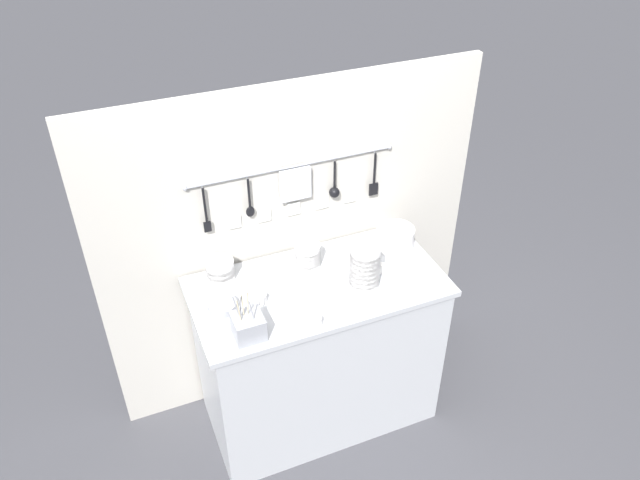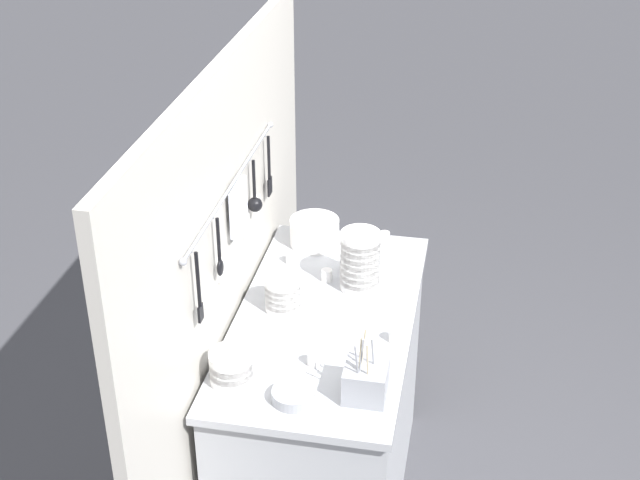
% 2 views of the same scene
% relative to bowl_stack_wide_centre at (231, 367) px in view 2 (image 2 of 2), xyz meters
% --- Properties ---
extents(counter, '(1.26, 0.64, 0.96)m').
position_rel_bowl_stack_wide_centre_xyz_m(counter, '(0.43, -0.23, -0.53)').
color(counter, '#ADAFB5').
rests_on(counter, ground).
extents(back_wall, '(2.06, 0.09, 1.88)m').
position_rel_bowl_stack_wide_centre_xyz_m(back_wall, '(0.43, 0.12, -0.07)').
color(back_wall, '#BCB7AD').
rests_on(back_wall, ground).
extents(bowl_stack_wide_centre, '(0.14, 0.14, 0.11)m').
position_rel_bowl_stack_wide_centre_xyz_m(bowl_stack_wide_centre, '(0.00, 0.00, 0.00)').
color(bowl_stack_wide_centre, white).
rests_on(bowl_stack_wide_centre, counter).
extents(bowl_stack_tall_left, '(0.15, 0.15, 0.24)m').
position_rel_bowl_stack_wide_centre_xyz_m(bowl_stack_tall_left, '(0.64, -0.32, 0.06)').
color(bowl_stack_tall_left, white).
rests_on(bowl_stack_tall_left, counter).
extents(bowl_stack_back_corner, '(0.13, 0.13, 0.13)m').
position_rel_bowl_stack_wide_centre_xyz_m(bowl_stack_back_corner, '(0.44, -0.07, 0.01)').
color(bowl_stack_back_corner, white).
rests_on(bowl_stack_back_corner, counter).
extents(plate_stack, '(0.20, 0.20, 0.11)m').
position_rel_bowl_stack_wide_centre_xyz_m(plate_stack, '(0.93, -0.09, -0.00)').
color(plate_stack, white).
rests_on(plate_stack, counter).
extents(steel_mixing_bowl, '(0.14, 0.14, 0.04)m').
position_rel_bowl_stack_wide_centre_xyz_m(steel_mixing_bowl, '(-0.05, -0.22, -0.04)').
color(steel_mixing_bowl, '#93969E').
rests_on(steel_mixing_bowl, counter).
extents(cutlery_caddy, '(0.14, 0.14, 0.25)m').
position_rel_bowl_stack_wide_centre_xyz_m(cutlery_caddy, '(0.01, -0.44, 0.00)').
color(cutlery_caddy, '#93969E').
rests_on(cutlery_caddy, counter).
extents(cup_front_left, '(0.04, 0.04, 0.05)m').
position_rel_bowl_stack_wide_centre_xyz_m(cup_front_left, '(0.76, -0.25, -0.03)').
color(cup_front_left, white).
rests_on(cup_front_left, counter).
extents(cup_beside_plates, '(0.04, 0.04, 0.05)m').
position_rel_bowl_stack_wide_centre_xyz_m(cup_beside_plates, '(0.76, -0.03, -0.03)').
color(cup_beside_plates, white).
rests_on(cup_beside_plates, counter).
extents(cup_back_right, '(0.04, 0.04, 0.05)m').
position_rel_bowl_stack_wide_centre_xyz_m(cup_back_right, '(0.66, -0.19, -0.03)').
color(cup_back_right, white).
rests_on(cup_back_right, counter).
extents(cup_mid_row, '(0.04, 0.04, 0.05)m').
position_rel_bowl_stack_wide_centre_xyz_m(cup_mid_row, '(1.00, -0.37, -0.03)').
color(cup_mid_row, white).
rests_on(cup_mid_row, counter).
extents(cup_centre, '(0.04, 0.04, 0.05)m').
position_rel_bowl_stack_wide_centre_xyz_m(cup_centre, '(0.32, -0.49, -0.03)').
color(cup_centre, white).
rests_on(cup_centre, counter).
extents(cup_edge_far, '(0.04, 0.04, 0.05)m').
position_rel_bowl_stack_wide_centre_xyz_m(cup_edge_far, '(0.80, -0.31, -0.03)').
color(cup_edge_far, white).
rests_on(cup_edge_far, counter).
extents(cup_front_right, '(0.04, 0.04, 0.05)m').
position_rel_bowl_stack_wide_centre_xyz_m(cup_front_right, '(0.14, -0.24, -0.03)').
color(cup_front_right, white).
rests_on(cup_front_right, counter).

